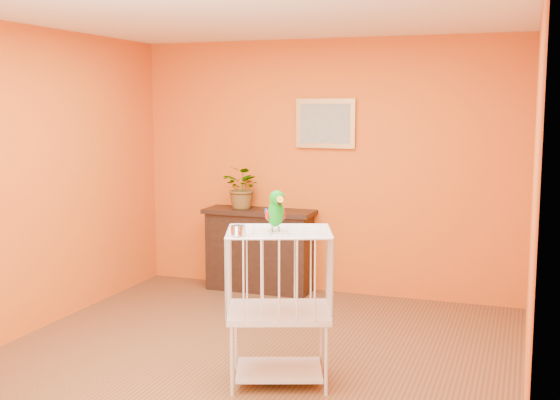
% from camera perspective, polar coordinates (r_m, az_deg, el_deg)
% --- Properties ---
extents(ground, '(4.50, 4.50, 0.00)m').
position_cam_1_polar(ground, '(5.42, -3.08, -13.22)').
color(ground, brown).
rests_on(ground, ground).
extents(room_shell, '(4.50, 4.50, 4.50)m').
position_cam_1_polar(room_shell, '(5.07, -3.21, 3.73)').
color(room_shell, '#CE5913').
rests_on(room_shell, ground).
extents(console_cabinet, '(1.16, 0.42, 0.86)m').
position_cam_1_polar(console_cabinet, '(7.36, -1.70, -4.08)').
color(console_cabinet, black).
rests_on(console_cabinet, ground).
extents(potted_plant, '(0.51, 0.54, 0.35)m').
position_cam_1_polar(potted_plant, '(7.27, -3.20, 0.58)').
color(potted_plant, '#26722D').
rests_on(potted_plant, console_cabinet).
extents(framed_picture, '(0.62, 0.04, 0.50)m').
position_cam_1_polar(framed_picture, '(7.16, 3.71, 6.23)').
color(framed_picture, '#B88542').
rests_on(framed_picture, room_shell).
extents(birdcage, '(0.84, 0.75, 1.08)m').
position_cam_1_polar(birdcage, '(4.92, -0.08, -8.48)').
color(birdcage, beige).
rests_on(birdcage, ground).
extents(feed_cup, '(0.10, 0.10, 0.07)m').
position_cam_1_polar(feed_cup, '(4.61, -3.42, -2.49)').
color(feed_cup, silver).
rests_on(feed_cup, birdcage).
extents(parrot, '(0.20, 0.24, 0.29)m').
position_cam_1_polar(parrot, '(4.74, -0.35, -0.86)').
color(parrot, '#59544C').
rests_on(parrot, birdcage).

